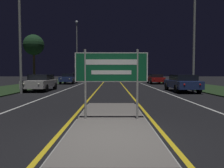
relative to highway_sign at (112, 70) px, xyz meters
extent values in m
plane|color=black|center=(0.00, -1.91, -1.64)|extent=(160.00, 160.00, 0.00)
cube|color=#999993|center=(0.00, 0.00, -1.62)|extent=(2.27, 7.20, 0.05)
cube|color=#66605B|center=(0.00, 0.00, -1.59)|extent=(2.15, 7.08, 0.10)
cube|color=#1E3319|center=(-9.50, 18.09, -1.60)|extent=(5.00, 100.00, 0.08)
cube|color=#1E3319|center=(9.50, 18.09, -1.60)|extent=(5.00, 100.00, 0.08)
cube|color=gold|center=(-1.33, 23.09, -1.64)|extent=(0.12, 70.00, 0.01)
cube|color=gold|center=(1.33, 23.09, -1.64)|extent=(0.12, 70.00, 0.01)
cube|color=silver|center=(-4.20, 23.09, -1.64)|extent=(0.12, 70.00, 0.01)
cube|color=silver|center=(4.20, 23.09, -1.64)|extent=(0.12, 70.00, 0.01)
cube|color=silver|center=(-7.20, 23.09, -1.64)|extent=(0.10, 70.00, 0.01)
cube|color=silver|center=(7.20, 23.09, -1.64)|extent=(0.10, 70.00, 0.01)
cylinder|color=#9E9E99|center=(-0.82, 0.00, -0.45)|extent=(0.07, 0.07, 2.18)
cylinder|color=#9E9E99|center=(0.82, 0.00, -0.45)|extent=(0.07, 0.07, 2.18)
cube|color=#0F512D|center=(0.00, 0.00, 0.09)|extent=(2.27, 0.04, 0.91)
cube|color=white|center=(0.00, -0.02, 0.09)|extent=(2.27, 0.00, 0.91)
cube|color=#0F512D|center=(0.00, -0.02, 0.09)|extent=(2.20, 0.01, 0.86)
cube|color=white|center=(0.00, -0.02, 0.25)|extent=(1.59, 0.01, 0.16)
cube|color=white|center=(0.00, -0.02, -0.07)|extent=(1.25, 0.01, 0.13)
cylinder|color=#9E9E99|center=(-6.70, 9.26, 2.81)|extent=(0.18, 0.18, 8.91)
cylinder|color=#9E9E99|center=(-6.23, 32.25, 3.53)|extent=(0.18, 0.18, 10.33)
sphere|color=white|center=(-6.23, 32.25, 8.83)|extent=(0.47, 0.47, 0.47)
cylinder|color=#9E9E99|center=(6.51, 10.60, 2.67)|extent=(0.18, 0.18, 8.61)
cube|color=navy|center=(5.70, 10.93, -1.01)|extent=(1.79, 4.70, 0.59)
cube|color=black|center=(5.70, 10.65, -0.49)|extent=(1.57, 2.45, 0.46)
sphere|color=red|center=(5.15, 8.60, -0.94)|extent=(0.14, 0.14, 0.14)
sphere|color=red|center=(6.26, 8.60, -0.94)|extent=(0.14, 0.14, 0.14)
cylinder|color=black|center=(4.85, 12.39, -1.31)|extent=(0.22, 0.67, 0.67)
cylinder|color=black|center=(6.56, 12.39, -1.31)|extent=(0.22, 0.67, 0.67)
cylinder|color=black|center=(4.85, 9.47, -1.31)|extent=(0.22, 0.67, 0.67)
cylinder|color=black|center=(6.56, 9.47, -1.31)|extent=(0.22, 0.67, 0.67)
cube|color=maroon|center=(6.01, 23.21, -1.03)|extent=(1.76, 4.26, 0.56)
cube|color=black|center=(6.01, 22.95, -0.53)|extent=(1.55, 2.22, 0.43)
sphere|color=red|center=(5.47, 21.10, -0.96)|extent=(0.14, 0.14, 0.14)
sphere|color=red|center=(6.55, 21.10, -0.96)|extent=(0.14, 0.14, 0.14)
cylinder|color=black|center=(5.17, 24.53, -1.31)|extent=(0.22, 0.67, 0.67)
cylinder|color=black|center=(6.85, 24.53, -1.31)|extent=(0.22, 0.67, 0.67)
cylinder|color=black|center=(5.17, 21.89, -1.31)|extent=(0.22, 0.67, 0.67)
cylinder|color=black|center=(6.85, 21.89, -1.31)|extent=(0.22, 0.67, 0.67)
cube|color=#4C514C|center=(2.47, 37.04, -0.98)|extent=(1.79, 4.36, 0.63)
cube|color=black|center=(2.47, 36.78, -0.45)|extent=(1.57, 2.27, 0.42)
sphere|color=red|center=(1.92, 34.88, -0.90)|extent=(0.14, 0.14, 0.14)
sphere|color=red|center=(3.03, 34.88, -0.90)|extent=(0.14, 0.14, 0.14)
cylinder|color=black|center=(1.62, 38.39, -1.29)|extent=(0.22, 0.70, 0.70)
cylinder|color=black|center=(3.33, 38.39, -1.29)|extent=(0.22, 0.70, 0.70)
cylinder|color=black|center=(1.62, 35.69, -1.29)|extent=(0.22, 0.70, 0.70)
cylinder|color=black|center=(3.33, 35.69, -1.29)|extent=(0.22, 0.70, 0.70)
cube|color=silver|center=(-6.03, 11.62, -1.02)|extent=(1.80, 4.31, 0.60)
cube|color=black|center=(-6.03, 11.88, -0.49)|extent=(1.59, 2.24, 0.47)
sphere|color=white|center=(-6.59, 9.49, -0.95)|extent=(0.14, 0.14, 0.14)
sphere|color=white|center=(-5.47, 9.49, -0.95)|extent=(0.14, 0.14, 0.14)
cylinder|color=black|center=(-6.89, 10.29, -1.32)|extent=(0.22, 0.64, 0.64)
cylinder|color=black|center=(-5.17, 10.29, -1.32)|extent=(0.22, 0.64, 0.64)
cylinder|color=black|center=(-6.89, 12.96, -1.32)|extent=(0.22, 0.64, 0.64)
cylinder|color=black|center=(-5.17, 12.96, -1.32)|extent=(0.22, 0.64, 0.64)
cube|color=navy|center=(-5.95, 23.27, -0.98)|extent=(1.75, 4.67, 0.60)
cube|color=black|center=(-5.95, 23.55, -0.45)|extent=(1.54, 2.43, 0.46)
sphere|color=white|center=(-6.49, 20.95, -0.91)|extent=(0.14, 0.14, 0.14)
sphere|color=white|center=(-5.40, 20.95, -0.91)|extent=(0.14, 0.14, 0.14)
cylinder|color=black|center=(-6.78, 21.82, -1.28)|extent=(0.22, 0.72, 0.72)
cylinder|color=black|center=(-5.11, 21.82, -1.28)|extent=(0.22, 0.72, 0.72)
cylinder|color=black|center=(-6.78, 24.72, -1.28)|extent=(0.22, 0.72, 0.72)
cylinder|color=black|center=(-5.11, 24.72, -1.28)|extent=(0.22, 0.72, 0.72)
cube|color=silver|center=(-5.96, 31.60, -0.94)|extent=(1.79, 4.53, 0.70)
cube|color=black|center=(-5.96, 31.87, -0.33)|extent=(1.58, 2.36, 0.52)
sphere|color=white|center=(-6.51, 29.35, -0.85)|extent=(0.14, 0.14, 0.14)
sphere|color=white|center=(-5.40, 29.35, -0.85)|extent=(0.14, 0.14, 0.14)
cylinder|color=black|center=(-6.81, 30.19, -1.29)|extent=(0.22, 0.71, 0.71)
cylinder|color=black|center=(-5.10, 30.19, -1.29)|extent=(0.22, 0.71, 0.71)
cylinder|color=black|center=(-6.81, 33.00, -1.29)|extent=(0.22, 0.71, 0.71)
cylinder|color=black|center=(-5.10, 33.00, -1.29)|extent=(0.22, 0.71, 0.71)
cylinder|color=#4C3823|center=(-8.73, 17.72, 0.46)|extent=(0.24, 0.24, 4.05)
sphere|color=#19381E|center=(-8.73, 17.72, 3.00)|extent=(2.28, 2.28, 2.28)
camera|label=1|loc=(0.02, -6.81, -0.07)|focal=35.00mm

